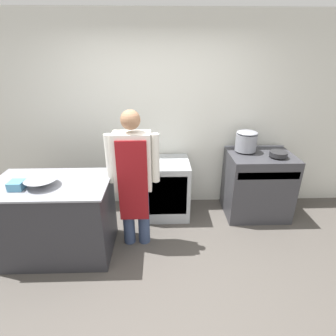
% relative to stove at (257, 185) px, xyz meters
% --- Properties ---
extents(ground_plane, '(14.00, 14.00, 0.00)m').
position_rel_stove_xyz_m(ground_plane, '(-1.38, -1.34, -0.46)').
color(ground_plane, '#4C4742').
extents(wall_back, '(8.00, 0.05, 2.70)m').
position_rel_stove_xyz_m(wall_back, '(-1.38, 0.41, 0.89)').
color(wall_back, silver).
rests_on(wall_back, ground_plane).
extents(prep_counter, '(1.26, 0.78, 0.91)m').
position_rel_stove_xyz_m(prep_counter, '(-2.57, -0.74, -0.01)').
color(prep_counter, '#2D2D33').
rests_on(prep_counter, ground_plane).
extents(stove, '(0.87, 0.66, 0.94)m').
position_rel_stove_xyz_m(stove, '(0.00, 0.00, 0.00)').
color(stove, '#38383D').
rests_on(stove, ground_plane).
extents(fridge_unit, '(0.68, 0.62, 0.81)m').
position_rel_stove_xyz_m(fridge_unit, '(-1.32, 0.05, -0.06)').
color(fridge_unit, '#A8ADB2').
rests_on(fridge_unit, ground_plane).
extents(person_cook, '(0.59, 0.24, 1.66)m').
position_rel_stove_xyz_m(person_cook, '(-1.68, -0.61, 0.47)').
color(person_cook, '#38476B').
rests_on(person_cook, ground_plane).
extents(mixing_bowl, '(0.33, 0.33, 0.08)m').
position_rel_stove_xyz_m(mixing_bowl, '(-2.61, -0.82, 0.49)').
color(mixing_bowl, gray).
rests_on(mixing_bowl, prep_counter).
extents(plastic_tub, '(0.14, 0.14, 0.09)m').
position_rel_stove_xyz_m(plastic_tub, '(-2.83, -0.87, 0.49)').
color(plastic_tub, teal).
rests_on(plastic_tub, prep_counter).
extents(stock_pot, '(0.29, 0.29, 0.28)m').
position_rel_stove_xyz_m(stock_pot, '(-0.20, 0.12, 0.62)').
color(stock_pot, gray).
rests_on(stock_pot, stove).
extents(saute_pan, '(0.23, 0.23, 0.06)m').
position_rel_stove_xyz_m(saute_pan, '(0.17, -0.11, 0.51)').
color(saute_pan, '#262628').
rests_on(saute_pan, stove).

